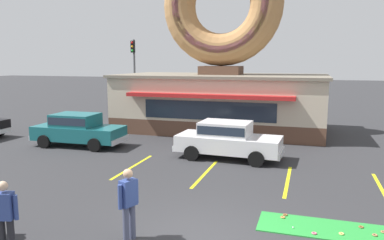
{
  "coord_description": "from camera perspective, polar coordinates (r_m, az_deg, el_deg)",
  "views": [
    {
      "loc": [
        2.23,
        -8.07,
        4.17
      ],
      "look_at": [
        -1.87,
        5.0,
        2.0
      ],
      "focal_mm": 35.0,
      "sensor_mm": 36.0,
      "label": 1
    }
  ],
  "objects": [
    {
      "name": "ground_plane",
      "position": [
        9.35,
        1.84,
        -17.49
      ],
      "size": [
        160.0,
        160.0,
        0.0
      ],
      "primitive_type": "plane",
      "color": "#2D2D30"
    },
    {
      "name": "donut_shop_building",
      "position": [
        22.6,
        4.43,
        7.89
      ],
      "size": [
        12.3,
        6.75,
        10.96
      ],
      "color": "brown",
      "rests_on": "ground"
    },
    {
      "name": "putting_mat",
      "position": [
        10.32,
        20.86,
        -15.37
      ],
      "size": [
        3.73,
        1.22,
        0.03
      ],
      "primitive_type": "cube",
      "color": "green",
      "rests_on": "ground"
    },
    {
      "name": "mini_donut_near_left",
      "position": [
        9.9,
        18.13,
        -16.08
      ],
      "size": [
        0.13,
        0.13,
        0.04
      ],
      "primitive_type": "torus",
      "color": "#D8667F",
      "rests_on": "putting_mat"
    },
    {
      "name": "mini_donut_near_right",
      "position": [
        10.09,
        21.81,
        -15.78
      ],
      "size": [
        0.13,
        0.13,
        0.04
      ],
      "primitive_type": "torus",
      "color": "#E5C666",
      "rests_on": "putting_mat"
    },
    {
      "name": "mini_donut_mid_left",
      "position": [
        10.34,
        26.09,
        -15.46
      ],
      "size": [
        0.13,
        0.13,
        0.04
      ],
      "primitive_type": "torus",
      "color": "#A5724C",
      "rests_on": "putting_mat"
    },
    {
      "name": "mini_donut_mid_centre",
      "position": [
        10.65,
        24.37,
        -14.62
      ],
      "size": [
        0.13,
        0.13,
        0.04
      ],
      "primitive_type": "torus",
      "color": "brown",
      "rests_on": "putting_mat"
    },
    {
      "name": "mini_donut_mid_right",
      "position": [
        10.58,
        13.67,
        -14.19
      ],
      "size": [
        0.13,
        0.13,
        0.04
      ],
      "primitive_type": "torus",
      "color": "#D17F47",
      "rests_on": "putting_mat"
    },
    {
      "name": "mini_donut_far_right",
      "position": [
        10.6,
        27.13,
        -14.94
      ],
      "size": [
        0.13,
        0.13,
        0.04
      ],
      "primitive_type": "torus",
      "color": "#A5724C",
      "rests_on": "putting_mat"
    },
    {
      "name": "mini_donut_extra",
      "position": [
        10.75,
        14.02,
        -13.83
      ],
      "size": [
        0.13,
        0.13,
        0.04
      ],
      "primitive_type": "torus",
      "color": "brown",
      "rests_on": "putting_mat"
    },
    {
      "name": "golf_ball",
      "position": [
        10.05,
        15.14,
        -15.52
      ],
      "size": [
        0.04,
        0.04,
        0.04
      ],
      "primitive_type": "sphere",
      "color": "white",
      "rests_on": "putting_mat"
    },
    {
      "name": "car_teal",
      "position": [
        19.28,
        -17.01,
        -1.24
      ],
      "size": [
        4.61,
        2.07,
        1.6
      ],
      "color": "#196066",
      "rests_on": "ground"
    },
    {
      "name": "car_white",
      "position": [
        16.13,
        5.43,
        -2.83
      ],
      "size": [
        4.64,
        2.15,
        1.6
      ],
      "color": "silver",
      "rests_on": "ground"
    },
    {
      "name": "pedestrian_blue_sweater_man",
      "position": [
        8.99,
        -9.64,
        -12.04
      ],
      "size": [
        0.36,
        0.56,
        1.73
      ],
      "color": "#474C66",
      "rests_on": "ground"
    },
    {
      "name": "pedestrian_hooded_kid",
      "position": [
        9.18,
        -26.62,
        -12.74
      ],
      "size": [
        0.58,
        0.33,
        1.66
      ],
      "color": "#232328",
      "rests_on": "ground"
    },
    {
      "name": "trash_bin",
      "position": [
        22.55,
        -11.63,
        -0.55
      ],
      "size": [
        0.57,
        0.57,
        0.97
      ],
      "color": "#1E662D",
      "rests_on": "ground"
    },
    {
      "name": "traffic_light_pole",
      "position": [
        29.83,
        -8.84,
        8.02
      ],
      "size": [
        0.28,
        0.47,
        5.8
      ],
      "color": "#595B60",
      "rests_on": "ground"
    },
    {
      "name": "parking_stripe_far_left",
      "position": [
        15.21,
        -8.99,
        -7.01
      ],
      "size": [
        0.12,
        3.6,
        0.01
      ],
      "primitive_type": "cube",
      "color": "yellow",
      "rests_on": "ground"
    },
    {
      "name": "parking_stripe_left",
      "position": [
        14.17,
        2.05,
        -8.1
      ],
      "size": [
        0.12,
        3.6,
        0.01
      ],
      "primitive_type": "cube",
      "color": "yellow",
      "rests_on": "ground"
    },
    {
      "name": "parking_stripe_mid_left",
      "position": [
        13.73,
        14.37,
        -8.96
      ],
      "size": [
        0.12,
        3.6,
        0.01
      ],
      "primitive_type": "cube",
      "color": "yellow",
      "rests_on": "ground"
    },
    {
      "name": "parking_stripe_centre",
      "position": [
        13.93,
        26.95,
        -9.42
      ],
      "size": [
        0.12,
        3.6,
        0.01
      ],
      "primitive_type": "cube",
      "color": "yellow",
      "rests_on": "ground"
    }
  ]
}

